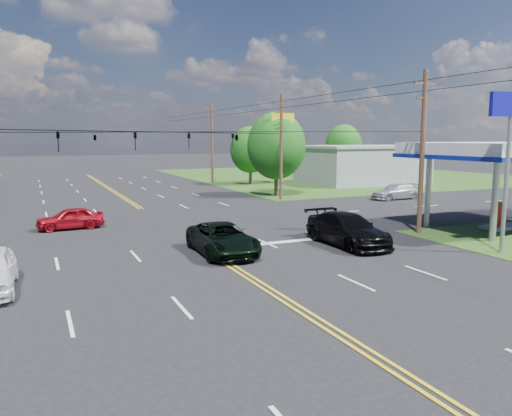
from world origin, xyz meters
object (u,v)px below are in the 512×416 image
tree_far_r (344,145)px  pole_ne (281,146)px  retail_ne (362,166)px  tree_right_a (276,146)px  suv_black (347,229)px  pole_se (422,150)px  pole_right_far (212,142)px  tree_right_b (250,150)px  pickup_dkgreen (223,239)px  polesign_se (510,127)px

tree_far_r → pole_ne: bearing=-135.0°
retail_ne → tree_right_a: bearing=-153.4°
retail_ne → suv_black: bearing=-127.2°
pole_se → pole_ne: (0.00, 18.00, 0.00)m
retail_ne → suv_black: retail_ne is taller
pole_right_far → tree_right_b: bearing=-48.8°
pickup_dkgreen → polesign_se: size_ratio=0.69×
tree_far_r → pickup_dkgreen: size_ratio=1.42×
polesign_se → pickup_dkgreen: bearing=156.1°
pole_se → pole_right_far: size_ratio=0.95×
pole_right_far → pickup_dkgreen: size_ratio=1.86×
pole_right_far → polesign_se: pole_right_far is taller
pole_ne → polesign_se: (0.00, -23.75, 1.21)m
tree_far_r → suv_black: tree_far_r is taller
tree_right_b → retail_ne: bearing=-16.5°
pole_se → polesign_se: size_ratio=1.22×
retail_ne → polesign_se: (-17.00, -34.75, 3.92)m
pole_ne → pole_se: bearing=-90.0°
retail_ne → suv_black: size_ratio=2.43×
pole_ne → suv_black: (-5.76, -18.97, -4.08)m
pole_ne → pole_right_far: (0.00, 19.00, 0.25)m
pole_right_far → tree_right_a: (1.00, -16.00, -0.30)m
tree_far_r → polesign_se: (-21.00, -44.75, 1.58)m
tree_right_b → pickup_dkgreen: tree_right_b is taller
pole_right_far → tree_far_r: pole_right_far is taller
pole_se → tree_right_a: bearing=87.3°
retail_ne → tree_far_r: bearing=68.2°
pole_right_far → pole_ne: bearing=-90.0°
pole_ne → tree_right_a: size_ratio=1.16×
polesign_se → tree_right_b: bearing=84.8°
suv_black → pole_se: bearing=9.3°
pole_ne → tree_right_a: pole_ne is taller
pickup_dkgreen → tree_right_b: bearing=65.9°
tree_right_b → suv_black: size_ratio=1.23×
polesign_se → pole_se: bearing=90.0°
pickup_dkgreen → suv_black: size_ratio=0.93×
pole_right_far → pickup_dkgreen: pole_right_far is taller
pole_ne → tree_right_b: pole_ne is taller
tree_right_b → pole_ne: bearing=-103.1°
tree_right_a → polesign_se: 26.80m
pole_se → suv_black: pole_se is taller
suv_black → pole_ne: bearing=72.9°
retail_ne → pole_se: pole_se is taller
suv_black → polesign_se: bearing=-39.9°
polesign_se → pole_ne: bearing=90.0°
pole_right_far → polesign_se: 42.76m
tree_right_b → tree_far_r: (17.50, 6.00, 0.33)m
pole_right_far → suv_black: (-5.76, -37.97, -4.33)m
polesign_se → pole_right_far: bearing=90.0°
pickup_dkgreen → polesign_se: bearing=-22.3°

